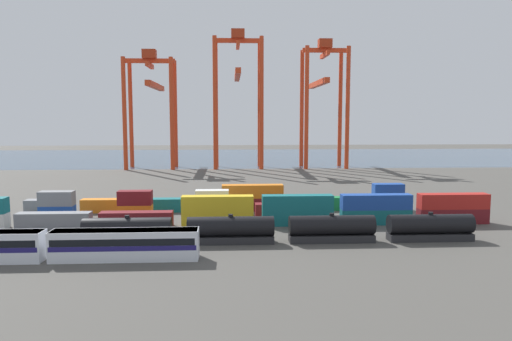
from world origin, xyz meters
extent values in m
plane|color=#4C4944|center=(0.00, 40.00, 0.00)|extent=(420.00, 420.00, 0.00)
cube|color=#384C60|center=(0.00, 145.46, 0.00)|extent=(400.00, 110.00, 0.01)
cube|color=silver|center=(-10.20, -20.92, 1.95)|extent=(18.85, 3.10, 3.90)
cube|color=navy|center=(-10.20, -20.92, 1.85)|extent=(18.48, 3.14, 0.64)
cube|color=black|center=(-10.20, -20.92, 2.63)|extent=(18.10, 3.13, 0.90)
cube|color=slate|center=(-10.20, -20.92, 3.72)|extent=(18.66, 2.85, 0.36)
cube|color=#232326|center=(-11.50, -13.47, 0.55)|extent=(12.61, 2.50, 1.10)
cylinder|color=black|center=(-11.50, -13.47, 2.52)|extent=(12.61, 2.84, 2.84)
cylinder|color=black|center=(-11.50, -13.47, 4.12)|extent=(0.70, 0.70, 0.36)
cube|color=#232326|center=(3.41, -13.47, 0.55)|extent=(12.61, 2.50, 1.10)
cylinder|color=black|center=(3.41, -13.47, 2.52)|extent=(12.61, 2.84, 2.84)
cylinder|color=black|center=(3.41, -13.47, 4.12)|extent=(0.70, 0.70, 0.36)
cube|color=#232326|center=(18.31, -13.47, 0.55)|extent=(12.61, 2.50, 1.10)
cylinder|color=black|center=(18.31, -13.47, 2.52)|extent=(12.61, 2.84, 2.84)
cylinder|color=black|center=(18.31, -13.47, 4.12)|extent=(0.70, 0.70, 0.36)
cube|color=#232326|center=(33.22, -13.47, 0.55)|extent=(12.61, 2.50, 1.10)
cylinder|color=black|center=(33.22, -13.47, 2.52)|extent=(12.61, 2.84, 2.84)
cylinder|color=black|center=(33.22, -13.47, 4.12)|extent=(0.70, 0.70, 0.36)
cube|color=slate|center=(-26.07, -2.14, 1.30)|extent=(12.10, 2.44, 2.60)
cube|color=maroon|center=(-12.44, -2.14, 1.30)|extent=(12.10, 2.44, 2.60)
cube|color=gold|center=(1.19, -2.14, 1.30)|extent=(12.10, 2.44, 2.60)
cube|color=gold|center=(1.19, -2.14, 3.90)|extent=(12.10, 2.44, 2.60)
cube|color=#146066|center=(14.82, -2.14, 1.30)|extent=(12.10, 2.44, 2.60)
cube|color=#146066|center=(14.82, -2.14, 3.90)|extent=(12.10, 2.44, 2.60)
cube|color=#146066|center=(28.45, -2.14, 1.30)|extent=(12.10, 2.44, 2.60)
cube|color=#1C4299|center=(28.45, -2.14, 3.90)|extent=(12.10, 2.44, 2.60)
cube|color=maroon|center=(42.09, -2.14, 1.30)|extent=(12.10, 2.44, 2.60)
cube|color=#AD211C|center=(42.09, -2.14, 3.90)|extent=(12.10, 2.44, 2.60)
cube|color=#1C4299|center=(-27.87, 4.43, 1.30)|extent=(6.04, 2.44, 2.60)
cube|color=slate|center=(-27.87, 4.43, 3.90)|extent=(6.04, 2.44, 2.60)
cube|color=orange|center=(-13.92, 4.43, 1.30)|extent=(6.04, 2.44, 2.60)
cube|color=maroon|center=(-13.92, 4.43, 3.90)|extent=(6.04, 2.44, 2.60)
cube|color=#1C4299|center=(0.03, 4.43, 1.30)|extent=(6.04, 2.44, 2.60)
cube|color=silver|center=(0.03, 4.43, 3.90)|extent=(6.04, 2.44, 2.60)
cube|color=maroon|center=(13.97, 4.43, 1.30)|extent=(12.10, 2.44, 2.60)
cube|color=#146066|center=(27.92, 4.43, 1.30)|extent=(6.04, 2.44, 2.60)
cube|color=slate|center=(-33.18, 11.01, 1.30)|extent=(6.04, 2.44, 2.60)
cube|color=orange|center=(-19.54, 11.01, 1.30)|extent=(12.10, 2.44, 2.60)
cube|color=#146066|center=(-5.90, 11.01, 1.30)|extent=(12.10, 2.44, 2.60)
cube|color=maroon|center=(7.73, 11.01, 1.30)|extent=(12.10, 2.44, 2.60)
cube|color=orange|center=(7.73, 11.01, 3.90)|extent=(12.10, 2.44, 2.60)
cube|color=#197538|center=(21.37, 11.01, 1.30)|extent=(12.10, 2.44, 2.60)
cube|color=#146066|center=(35.01, 11.01, 1.30)|extent=(6.04, 2.44, 2.60)
cube|color=#1C4299|center=(35.01, 11.01, 3.90)|extent=(6.04, 2.44, 2.60)
cylinder|color=red|center=(-33.97, 88.92, 19.91)|extent=(1.50, 1.50, 39.81)
cylinder|color=red|center=(-17.38, 88.92, 19.91)|extent=(1.50, 1.50, 39.81)
cylinder|color=red|center=(-33.97, 99.65, 19.91)|extent=(1.50, 1.50, 39.81)
cylinder|color=red|center=(-17.38, 99.65, 19.91)|extent=(1.50, 1.50, 39.81)
cube|color=red|center=(-25.67, 94.29, 39.01)|extent=(18.19, 1.20, 1.60)
cube|color=red|center=(-25.67, 94.29, 37.41)|extent=(1.20, 12.33, 1.60)
cube|color=red|center=(-25.67, 106.68, 30.89)|extent=(2.00, 35.40, 2.00)
cube|color=#9F2C14|center=(-25.67, 94.29, 41.41)|extent=(4.80, 4.00, 3.20)
cylinder|color=red|center=(-2.01, 88.84, 23.61)|extent=(1.50, 1.50, 47.23)
cylinder|color=red|center=(14.56, 88.84, 23.61)|extent=(1.50, 1.50, 47.23)
cylinder|color=red|center=(-2.01, 99.73, 23.61)|extent=(1.50, 1.50, 47.23)
cylinder|color=red|center=(14.56, 99.73, 23.61)|extent=(1.50, 1.50, 47.23)
cube|color=red|center=(6.28, 94.29, 46.43)|extent=(18.17, 1.20, 1.60)
cube|color=red|center=(6.28, 94.29, 44.83)|extent=(1.20, 12.49, 1.60)
cube|color=red|center=(6.28, 107.68, 35.28)|extent=(2.00, 38.27, 2.00)
cube|color=#9F2C14|center=(6.28, 94.29, 48.83)|extent=(4.80, 4.00, 3.20)
cylinder|color=red|center=(30.77, 88.51, 22.01)|extent=(1.50, 1.50, 44.02)
cylinder|color=red|center=(45.68, 88.51, 22.01)|extent=(1.50, 1.50, 44.02)
cylinder|color=red|center=(30.77, 100.07, 22.01)|extent=(1.50, 1.50, 44.02)
cylinder|color=red|center=(45.68, 100.07, 22.01)|extent=(1.50, 1.50, 44.02)
cube|color=red|center=(38.22, 94.29, 43.22)|extent=(16.50, 1.20, 1.60)
cube|color=red|center=(38.22, 94.29, 41.62)|extent=(1.20, 13.16, 1.60)
cube|color=red|center=(38.22, 106.56, 32.10)|extent=(2.00, 35.06, 2.00)
cube|color=#9F2C14|center=(38.22, 94.29, 45.62)|extent=(4.80, 4.00, 3.20)
camera|label=1|loc=(3.48, -81.26, 18.09)|focal=33.17mm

